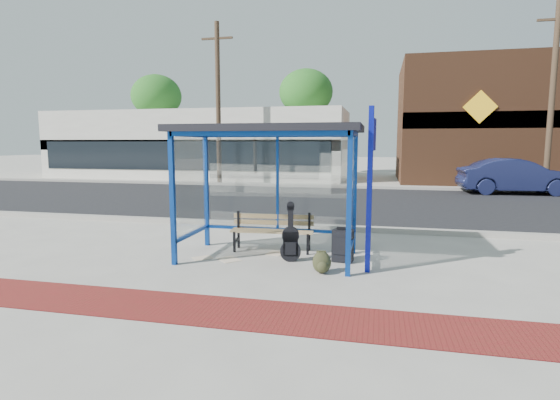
% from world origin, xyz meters
% --- Properties ---
extents(ground, '(120.00, 120.00, 0.00)m').
position_xyz_m(ground, '(0.00, 0.00, 0.00)').
color(ground, '#B2ADA0').
rests_on(ground, ground).
extents(brick_paver_strip, '(60.00, 1.00, 0.01)m').
position_xyz_m(brick_paver_strip, '(0.00, -2.60, 0.01)').
color(brick_paver_strip, maroon).
rests_on(brick_paver_strip, ground).
extents(curb_near, '(60.00, 0.25, 0.12)m').
position_xyz_m(curb_near, '(0.00, 2.90, 0.06)').
color(curb_near, gray).
rests_on(curb_near, ground).
extents(street_asphalt, '(60.00, 10.00, 0.00)m').
position_xyz_m(street_asphalt, '(0.00, 8.00, 0.00)').
color(street_asphalt, black).
rests_on(street_asphalt, ground).
extents(curb_far, '(60.00, 0.25, 0.12)m').
position_xyz_m(curb_far, '(0.00, 13.10, 0.06)').
color(curb_far, gray).
rests_on(curb_far, ground).
extents(far_sidewalk, '(60.00, 4.00, 0.01)m').
position_xyz_m(far_sidewalk, '(0.00, 15.00, 0.00)').
color(far_sidewalk, '#B2ADA0').
rests_on(far_sidewalk, ground).
extents(bus_shelter, '(3.30, 1.80, 2.42)m').
position_xyz_m(bus_shelter, '(0.00, 0.07, 2.07)').
color(bus_shelter, navy).
rests_on(bus_shelter, ground).
extents(storefront_white, '(18.00, 6.04, 4.00)m').
position_xyz_m(storefront_white, '(-9.00, 17.99, 2.00)').
color(storefront_white, silver).
rests_on(storefront_white, ground).
extents(storefront_brown, '(10.00, 7.08, 6.40)m').
position_xyz_m(storefront_brown, '(8.00, 18.49, 3.20)').
color(storefront_brown, '#59331E').
rests_on(storefront_brown, ground).
extents(tree_left, '(3.60, 3.60, 7.03)m').
position_xyz_m(tree_left, '(-14.00, 22.00, 5.45)').
color(tree_left, '#4C3826').
rests_on(tree_left, ground).
extents(tree_mid, '(3.60, 3.60, 7.03)m').
position_xyz_m(tree_mid, '(-3.00, 22.00, 5.45)').
color(tree_mid, '#4C3826').
rests_on(tree_mid, ground).
extents(utility_pole_west, '(1.60, 0.24, 8.00)m').
position_xyz_m(utility_pole_west, '(-6.00, 13.40, 4.11)').
color(utility_pole_west, '#4C3826').
rests_on(utility_pole_west, ground).
extents(utility_pole_east, '(1.60, 0.24, 8.00)m').
position_xyz_m(utility_pole_east, '(9.00, 13.40, 4.11)').
color(utility_pole_east, '#4C3826').
rests_on(utility_pole_east, ground).
extents(bench, '(1.63, 0.51, 0.76)m').
position_xyz_m(bench, '(-0.07, 0.61, 0.43)').
color(bench, black).
rests_on(bench, ground).
extents(guitar_bag, '(0.39, 0.18, 1.02)m').
position_xyz_m(guitar_bag, '(0.43, -0.10, 0.37)').
color(guitar_bag, black).
rests_on(guitar_bag, ground).
extents(suitcase, '(0.39, 0.28, 0.63)m').
position_xyz_m(suitcase, '(1.35, 0.08, 0.29)').
color(suitcase, black).
rests_on(suitcase, ground).
extents(backpack, '(0.35, 0.33, 0.37)m').
position_xyz_m(backpack, '(1.08, -0.69, 0.17)').
color(backpack, '#2B2D19').
rests_on(backpack, ground).
extents(sign_post, '(0.12, 0.34, 2.69)m').
position_xyz_m(sign_post, '(1.81, -0.45, 1.51)').
color(sign_post, '#0E179C').
rests_on(sign_post, ground).
extents(newspaper_a, '(0.45, 0.44, 0.01)m').
position_xyz_m(newspaper_a, '(-1.19, -0.24, 0.00)').
color(newspaper_a, white).
rests_on(newspaper_a, ground).
extents(newspaper_b, '(0.53, 0.53, 0.01)m').
position_xyz_m(newspaper_b, '(-0.68, -0.23, 0.00)').
color(newspaper_b, white).
rests_on(newspaper_b, ground).
extents(newspaper_c, '(0.35, 0.41, 0.01)m').
position_xyz_m(newspaper_c, '(0.04, 0.40, 0.00)').
color(newspaper_c, white).
rests_on(newspaper_c, ground).
extents(parked_car, '(4.57, 1.86, 1.47)m').
position_xyz_m(parked_car, '(7.49, 12.23, 0.74)').
color(parked_car, '#191E46').
rests_on(parked_car, ground).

